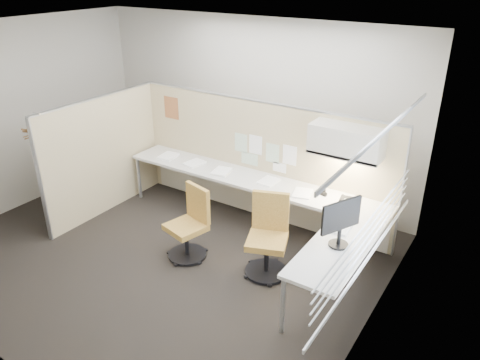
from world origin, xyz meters
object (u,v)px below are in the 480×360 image
Objects in this scene: monitor at (341,220)px; desk at (265,196)px; chair_left at (190,225)px; chair_right at (268,238)px; phone at (347,203)px.

desk is at bearing 85.54° from monitor.
chair_right is (1.01, 0.24, 0.03)m from chair_left.
chair_left is 1.04m from chair_right.
desk is 4.25× the size of chair_left.
monitor is at bearing -83.65° from phone.
monitor is (1.92, 0.15, 0.60)m from chair_left.
chair_left is (-0.55, -0.96, -0.16)m from desk.
chair_right is at bearing -138.77° from phone.
monitor is at bearing -26.04° from chair_right.
monitor is 2.29× the size of phone.
chair_right is (0.46, -0.72, -0.13)m from desk.
monitor reaches higher than phone.
phone is at bearing 46.40° from chair_left.
chair_right reaches higher than chair_left.
chair_right is at bearing 27.94° from chair_left.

